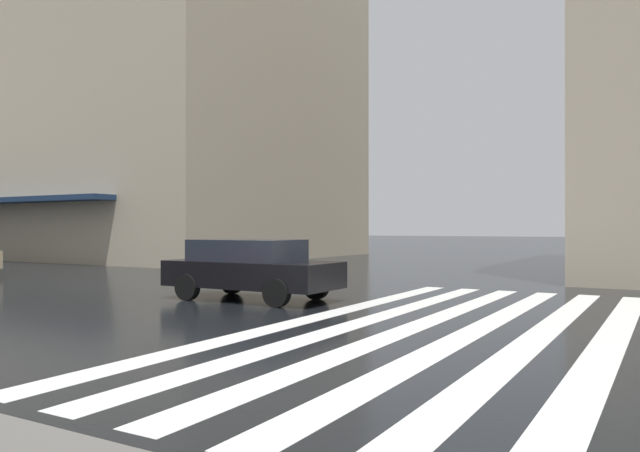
# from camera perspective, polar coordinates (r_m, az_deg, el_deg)

# --- Properties ---
(ground_plane) EXTENTS (220.00, 220.00, 0.00)m
(ground_plane) POSITION_cam_1_polar(r_m,az_deg,el_deg) (7.46, -3.30, -13.26)
(ground_plane) COLOR black
(zebra_crossing) EXTENTS (13.00, 5.50, 0.01)m
(zebra_crossing) POSITION_cam_1_polar(r_m,az_deg,el_deg) (10.73, 11.82, -9.19)
(zebra_crossing) COLOR silver
(zebra_crossing) RESTS_ON ground_plane
(haussmann_block_mid) EXTENTS (18.22, 26.61, 21.47)m
(haussmann_block_mid) POSITION_cam_1_polar(r_m,az_deg,el_deg) (41.58, -18.13, 12.12)
(haussmann_block_mid) COLOR tan
(haussmann_block_mid) RESTS_ON ground_plane
(car_black) EXTENTS (1.85, 4.10, 1.41)m
(car_black) POSITION_cam_1_polar(r_m,az_deg,el_deg) (14.43, -6.48, -3.86)
(car_black) COLOR black
(car_black) RESTS_ON ground_plane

